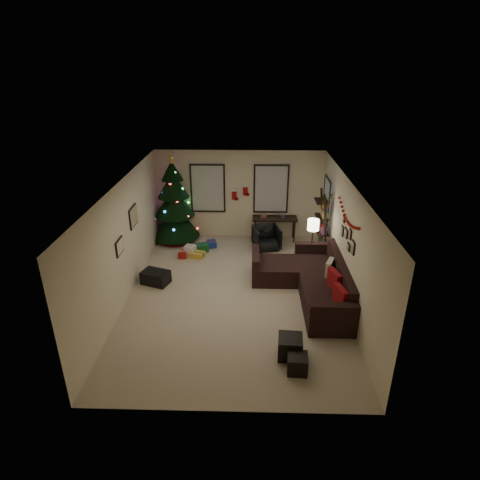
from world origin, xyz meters
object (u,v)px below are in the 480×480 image
desk (275,220)px  sofa (311,281)px  christmas_tree (174,205)px  desk_chair (267,238)px  bookshelf (323,227)px

desk → sofa: bearing=-76.8°
christmas_tree → sofa: size_ratio=0.87×
desk_chair → desk: bearing=54.1°
christmas_tree → desk: size_ratio=1.99×
desk_chair → bookshelf: bookshelf is taller
christmas_tree → desk: (3.02, 0.07, -0.47)m
sofa → desk: size_ratio=2.29×
christmas_tree → desk_chair: bearing=-11.9°
desk → bookshelf: bookshelf is taller
desk → bookshelf: 1.82m
desk → bookshelf: (1.22, -1.31, 0.31)m
sofa → desk: (-0.72, 3.08, 0.34)m
sofa → bookshelf: bearing=74.3°
desk → bookshelf: bearing=-47.0°
christmas_tree → bookshelf: (4.24, -1.24, -0.16)m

